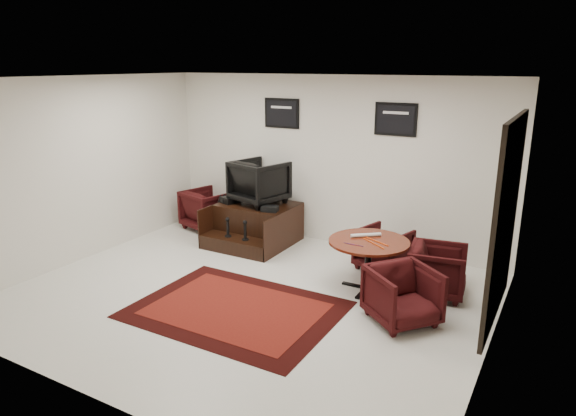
% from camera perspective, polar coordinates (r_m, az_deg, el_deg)
% --- Properties ---
extents(ground, '(6.00, 6.00, 0.00)m').
position_cam_1_polar(ground, '(6.93, -4.53, -9.66)').
color(ground, silver).
rests_on(ground, ground).
extents(room_shell, '(6.02, 5.02, 2.81)m').
position_cam_1_polar(room_shell, '(6.25, -1.15, 4.85)').
color(room_shell, silver).
rests_on(room_shell, ground).
extents(area_rug, '(2.50, 1.87, 0.01)m').
position_cam_1_polar(area_rug, '(6.57, -5.80, -11.13)').
color(area_rug, black).
rests_on(area_rug, ground).
extents(shine_podium, '(1.28, 1.32, 0.66)m').
position_cam_1_polar(shine_podium, '(8.79, -3.61, -1.89)').
color(shine_podium, black).
rests_on(shine_podium, ground).
extents(shine_chair, '(0.96, 0.92, 0.82)m').
position_cam_1_polar(shine_chair, '(8.70, -3.20, 3.16)').
color(shine_chair, black).
rests_on(shine_chair, shine_podium).
extents(shoes_pair, '(0.30, 0.34, 0.11)m').
position_cam_1_polar(shoes_pair, '(8.86, -6.39, 0.94)').
color(shoes_pair, black).
rests_on(shoes_pair, shine_podium).
extents(polish_kit, '(0.29, 0.23, 0.09)m').
position_cam_1_polar(polish_kit, '(8.29, -2.04, -0.08)').
color(polish_kit, black).
rests_on(polish_kit, shine_podium).
extents(umbrella_black, '(0.30, 0.11, 0.81)m').
position_cam_1_polar(umbrella_black, '(9.12, -8.03, -0.71)').
color(umbrella_black, black).
rests_on(umbrella_black, ground).
extents(umbrella_hooked, '(0.30, 0.11, 0.80)m').
position_cam_1_polar(umbrella_hooked, '(9.21, -7.63, -0.57)').
color(umbrella_hooked, black).
rests_on(umbrella_hooked, ground).
extents(armchair_side, '(0.95, 0.91, 0.80)m').
position_cam_1_polar(armchair_side, '(9.59, -8.89, 0.07)').
color(armchair_side, black).
rests_on(armchair_side, ground).
extents(meeting_table, '(1.08, 1.08, 0.70)m').
position_cam_1_polar(meeting_table, '(6.93, 8.96, -4.27)').
color(meeting_table, '#4E160B').
rests_on(meeting_table, ground).
extents(table_chair_back, '(0.82, 0.79, 0.69)m').
position_cam_1_polar(table_chair_back, '(7.76, 10.59, -4.25)').
color(table_chair_back, black).
rests_on(table_chair_back, ground).
extents(table_chair_window, '(0.77, 0.81, 0.74)m').
position_cam_1_polar(table_chair_window, '(7.09, 16.30, -6.44)').
color(table_chair_window, black).
rests_on(table_chair_window, ground).
extents(table_chair_corner, '(0.98, 0.99, 0.74)m').
position_cam_1_polar(table_chair_corner, '(6.25, 12.64, -9.19)').
color(table_chair_corner, black).
rests_on(table_chair_corner, ground).
extents(paper_roll, '(0.36, 0.30, 0.05)m').
position_cam_1_polar(paper_roll, '(7.03, 8.65, -2.99)').
color(paper_roll, silver).
rests_on(paper_roll, meeting_table).
extents(table_clutter, '(0.55, 0.39, 0.01)m').
position_cam_1_polar(table_clutter, '(6.82, 9.25, -3.81)').
color(table_clutter, '#EB480D').
rests_on(table_clutter, meeting_table).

